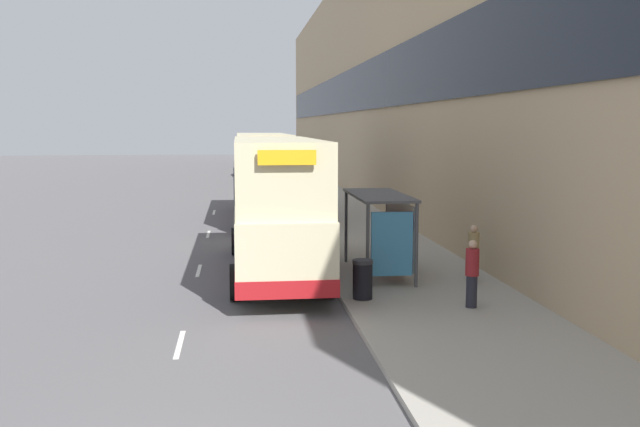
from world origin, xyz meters
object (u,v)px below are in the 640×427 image
(double_decker_bus_near, at_px, (275,203))
(pedestrian_1, at_px, (473,253))
(car_1, at_px, (251,172))
(pedestrian_at_shelter, at_px, (330,231))
(litter_bin, at_px, (363,279))
(double_decker_bus_ahead, at_px, (262,174))
(car_0, at_px, (247,166))
(pedestrian_2, at_px, (472,273))
(bus_shelter, at_px, (386,219))

(double_decker_bus_near, relative_size, pedestrian_1, 6.39)
(car_1, distance_m, pedestrian_1, 40.27)
(double_decker_bus_near, distance_m, pedestrian_at_shelter, 3.19)
(pedestrian_at_shelter, distance_m, litter_bin, 6.23)
(double_decker_bus_ahead, bearing_deg, car_1, 90.23)
(car_0, bearing_deg, pedestrian_2, -84.43)
(bus_shelter, distance_m, car_0, 46.74)
(pedestrian_at_shelter, bearing_deg, pedestrian_2, -70.31)
(double_decker_bus_ahead, height_order, litter_bin, double_decker_bus_ahead)
(pedestrian_1, bearing_deg, pedestrian_2, -109.29)
(car_1, height_order, pedestrian_at_shelter, pedestrian_at_shelter)
(car_0, relative_size, litter_bin, 4.37)
(bus_shelter, bearing_deg, car_1, 94.88)
(double_decker_bus_near, relative_size, double_decker_bus_ahead, 0.94)
(pedestrian_at_shelter, xyz_separation_m, pedestrian_2, (2.65, -7.41, -0.01))
(pedestrian_1, bearing_deg, double_decker_bus_near, 157.67)
(pedestrian_1, distance_m, litter_bin, 4.02)
(bus_shelter, relative_size, pedestrian_1, 2.50)
(car_0, xyz_separation_m, car_1, (0.27, -7.83, -0.04))
(car_1, bearing_deg, pedestrian_1, -81.87)
(litter_bin, bearing_deg, car_0, 92.74)
(pedestrian_at_shelter, bearing_deg, double_decker_bus_ahead, 99.40)
(car_0, bearing_deg, double_decker_bus_ahead, -89.33)
(litter_bin, bearing_deg, car_1, 92.88)
(bus_shelter, bearing_deg, double_decker_bus_ahead, 102.13)
(pedestrian_at_shelter, height_order, pedestrian_1, pedestrian_at_shelter)
(car_0, distance_m, litter_bin, 49.49)
(double_decker_bus_near, distance_m, pedestrian_1, 6.27)
(car_0, bearing_deg, double_decker_bus_near, -89.63)
(double_decker_bus_near, xyz_separation_m, car_1, (-0.02, 37.53, -1.44))
(car_0, height_order, pedestrian_1, pedestrian_1)
(bus_shelter, height_order, car_0, bus_shelter)
(car_0, relative_size, pedestrian_at_shelter, 2.63)
(pedestrian_1, bearing_deg, bus_shelter, 155.20)
(pedestrian_at_shelter, bearing_deg, pedestrian_1, -50.57)
(bus_shelter, height_order, pedestrian_2, bus_shelter)
(double_decker_bus_ahead, bearing_deg, litter_bin, -83.61)
(pedestrian_2, xyz_separation_m, litter_bin, (-2.58, 1.20, -0.35))
(double_decker_bus_near, height_order, pedestrian_at_shelter, double_decker_bus_near)
(car_0, bearing_deg, car_1, -87.99)
(double_decker_bus_near, relative_size, pedestrian_at_shelter, 6.13)
(double_decker_bus_ahead, xyz_separation_m, car_0, (-0.37, 31.62, -1.40))
(car_1, height_order, pedestrian_1, pedestrian_1)
(car_0, bearing_deg, litter_bin, -87.26)
(car_0, bearing_deg, pedestrian_1, -82.86)
(double_decker_bus_ahead, bearing_deg, pedestrian_at_shelter, -80.60)
(double_decker_bus_ahead, distance_m, pedestrian_at_shelter, 11.82)
(pedestrian_2, bearing_deg, pedestrian_at_shelter, 109.69)
(car_0, height_order, car_1, car_0)
(pedestrian_2, bearing_deg, car_0, 95.57)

